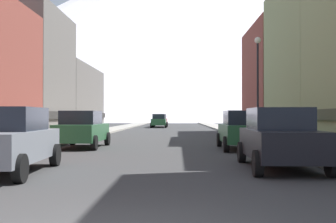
{
  "coord_description": "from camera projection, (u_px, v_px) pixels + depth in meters",
  "views": [
    {
      "loc": [
        0.8,
        -5.02,
        1.55
      ],
      "look_at": [
        0.01,
        30.25,
        1.91
      ],
      "focal_mm": 44.76,
      "sensor_mm": 36.0,
      "label": 1
    }
  ],
  "objects": [
    {
      "name": "sidewalk_left",
      "position": [
        104.0,
        131.0,
        40.15
      ],
      "size": [
        2.5,
        100.0,
        0.15
      ],
      "primitive_type": "cube",
      "color": "gray",
      "rests_on": "ground"
    },
    {
      "name": "car_right_0",
      "position": [
        280.0,
        138.0,
        12.22
      ],
      "size": [
        2.18,
        4.45,
        1.78
      ],
      "color": "black",
      "rests_on": "ground"
    },
    {
      "name": "streetlamp_right",
      "position": [
        258.0,
        73.0,
        23.65
      ],
      "size": [
        0.36,
        0.36,
        5.86
      ],
      "color": "black",
      "rests_on": "sidewalk_right"
    },
    {
      "name": "sidewalk_right",
      "position": [
        234.0,
        131.0,
        39.87
      ],
      "size": [
        2.5,
        100.0,
        0.15
      ],
      "primitive_type": "cube",
      "color": "gray",
      "rests_on": "ground"
    },
    {
      "name": "car_driving_1",
      "position": [
        160.0,
        120.0,
        59.13
      ],
      "size": [
        2.06,
        4.4,
        1.78
      ],
      "color": "#9E1111",
      "rests_on": "ground"
    },
    {
      "name": "car_left_0",
      "position": [
        6.0,
        140.0,
        11.26
      ],
      "size": [
        2.25,
        4.48,
        1.78
      ],
      "color": "slate",
      "rests_on": "ground"
    },
    {
      "name": "storefront_left_2",
      "position": [
        20.0,
        77.0,
        30.14
      ],
      "size": [
        6.42,
        8.35,
        9.06
      ],
      "color": "#66605B",
      "rests_on": "ground"
    },
    {
      "name": "car_driving_0",
      "position": [
        159.0,
        121.0,
        54.43
      ],
      "size": [
        2.06,
        4.4,
        1.78
      ],
      "color": "#265933",
      "rests_on": "ground"
    },
    {
      "name": "mountain_backdrop",
      "position": [
        186.0,
        31.0,
        265.37
      ],
      "size": [
        358.01,
        358.01,
        110.62
      ],
      "primitive_type": "cone",
      "color": "silver",
      "rests_on": "ground"
    },
    {
      "name": "storefront_right_2",
      "position": [
        336.0,
        63.0,
        27.54
      ],
      "size": [
        7.87,
        9.6,
        10.4
      ],
      "color": "#8C9966",
      "rests_on": "ground"
    },
    {
      "name": "storefront_left_3",
      "position": [
        57.0,
        100.0,
        40.81
      ],
      "size": [
        7.13,
        12.84,
        6.34
      ],
      "color": "#66605B",
      "rests_on": "ground"
    },
    {
      "name": "car_right_1",
      "position": [
        243.0,
        130.0,
        19.21
      ],
      "size": [
        2.1,
        4.42,
        1.78
      ],
      "color": "#265933",
      "rests_on": "ground"
    },
    {
      "name": "storefront_right_3",
      "position": [
        306.0,
        81.0,
        37.97
      ],
      "size": [
        10.23,
        10.69,
        9.68
      ],
      "color": "brown",
      "rests_on": "ground"
    },
    {
      "name": "car_left_1",
      "position": [
        82.0,
        129.0,
        20.22
      ],
      "size": [
        2.09,
        4.42,
        1.78
      ],
      "color": "#265933",
      "rests_on": "ground"
    }
  ]
}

